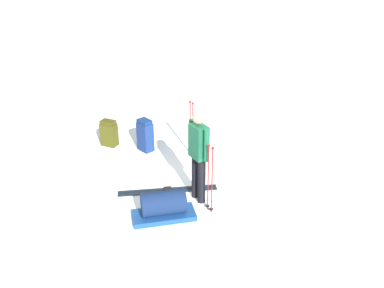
{
  "coord_description": "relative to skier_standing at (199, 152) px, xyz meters",
  "views": [
    {
      "loc": [
        6.93,
        -2.06,
        4.25
      ],
      "look_at": [
        0.0,
        0.0,
        0.7
      ],
      "focal_mm": 39.27,
      "sensor_mm": 36.0,
      "label": 1
    }
  ],
  "objects": [
    {
      "name": "ground_plane",
      "position": [
        -0.83,
        0.13,
        -0.95
      ],
      "size": [
        80.0,
        80.0,
        0.0
      ],
      "primitive_type": "plane",
      "color": "white"
    },
    {
      "name": "skier_standing",
      "position": [
        0.0,
        0.0,
        0.0
      ],
      "size": [
        0.55,
        0.3,
        1.7
      ],
      "color": "black",
      "rests_on": "ground_plane"
    },
    {
      "name": "ski_pair_near",
      "position": [
        -0.42,
        -0.47,
        -0.94
      ],
      "size": [
        0.46,
        1.85,
        0.05
      ],
      "color": "black",
      "rests_on": "ground_plane"
    },
    {
      "name": "backpack_large_dark",
      "position": [
        -2.2,
        -0.54,
        -0.6
      ],
      "size": [
        0.4,
        0.35,
        0.73
      ],
      "color": "navy",
      "rests_on": "ground_plane"
    },
    {
      "name": "backpack_bright",
      "position": [
        -2.68,
        -1.28,
        -0.66
      ],
      "size": [
        0.4,
        0.41,
        0.6
      ],
      "color": "#454513",
      "rests_on": "ground_plane"
    },
    {
      "name": "ski_poles_planted_near",
      "position": [
        -1.68,
        0.37,
        -0.26
      ],
      "size": [
        0.17,
        0.1,
        1.24
      ],
      "color": "maroon",
      "rests_on": "ground_plane"
    },
    {
      "name": "ski_poles_planted_far",
      "position": [
        0.4,
        0.08,
        -0.25
      ],
      "size": [
        0.18,
        0.1,
        1.26
      ],
      "color": "maroon",
      "rests_on": "ground_plane"
    },
    {
      "name": "gear_sled",
      "position": [
        0.38,
        -0.73,
        -0.73
      ],
      "size": [
        0.52,
        1.08,
        0.49
      ],
      "color": "navy",
      "rests_on": "ground_plane"
    }
  ]
}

